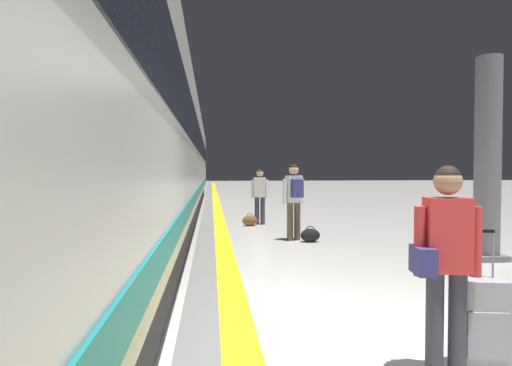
# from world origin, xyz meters

# --- Properties ---
(ground_plane) EXTENTS (120.00, 120.00, 0.00)m
(ground_plane) POSITION_xyz_m (0.00, 0.00, 0.00)
(ground_plane) COLOR silver
(safety_line_strip) EXTENTS (0.36, 80.00, 0.01)m
(safety_line_strip) POSITION_xyz_m (-1.15, 10.00, 0.00)
(safety_line_strip) COLOR yellow
(safety_line_strip) RESTS_ON ground
(tactile_edge_band) EXTENTS (0.57, 80.00, 0.01)m
(tactile_edge_band) POSITION_xyz_m (-1.45, 10.00, 0.00)
(tactile_edge_band) COLOR slate
(tactile_edge_band) RESTS_ON ground
(high_speed_train) EXTENTS (2.94, 34.02, 4.97)m
(high_speed_train) POSITION_xyz_m (-3.21, 8.85, 2.50)
(high_speed_train) COLOR #38383D
(high_speed_train) RESTS_ON ground
(traveller_foreground) EXTENTS (0.53, 0.29, 1.63)m
(traveller_foreground) POSITION_xyz_m (0.39, -0.45, 0.94)
(traveller_foreground) COLOR #383842
(traveller_foreground) RESTS_ON ground
(rolling_suitcase_foreground) EXTENTS (0.41, 0.30, 1.11)m
(rolling_suitcase_foreground) POSITION_xyz_m (0.75, -0.37, 0.39)
(rolling_suitcase_foreground) COLOR #9E9EA3
(rolling_suitcase_foreground) RESTS_ON ground
(passenger_near) EXTENTS (0.52, 0.40, 1.74)m
(passenger_near) POSITION_xyz_m (0.47, 5.90, 1.03)
(passenger_near) COLOR brown
(passenger_near) RESTS_ON ground
(duffel_bag_near) EXTENTS (0.44, 0.26, 0.36)m
(duffel_bag_near) POSITION_xyz_m (0.78, 5.63, 0.15)
(duffel_bag_near) COLOR black
(duffel_bag_near) RESTS_ON ground
(passenger_mid) EXTENTS (0.49, 0.28, 1.63)m
(passenger_mid) POSITION_xyz_m (0.01, 8.76, 0.95)
(passenger_mid) COLOR #383842
(passenger_mid) RESTS_ON ground
(duffel_bag_mid) EXTENTS (0.44, 0.26, 0.36)m
(duffel_bag_mid) POSITION_xyz_m (-0.31, 8.47, 0.15)
(duffel_bag_mid) COLOR brown
(duffel_bag_mid) RESTS_ON ground
(platform_pillar) EXTENTS (0.56, 0.56, 3.60)m
(platform_pillar) POSITION_xyz_m (3.48, 3.50, 1.72)
(platform_pillar) COLOR slate
(platform_pillar) RESTS_ON ground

